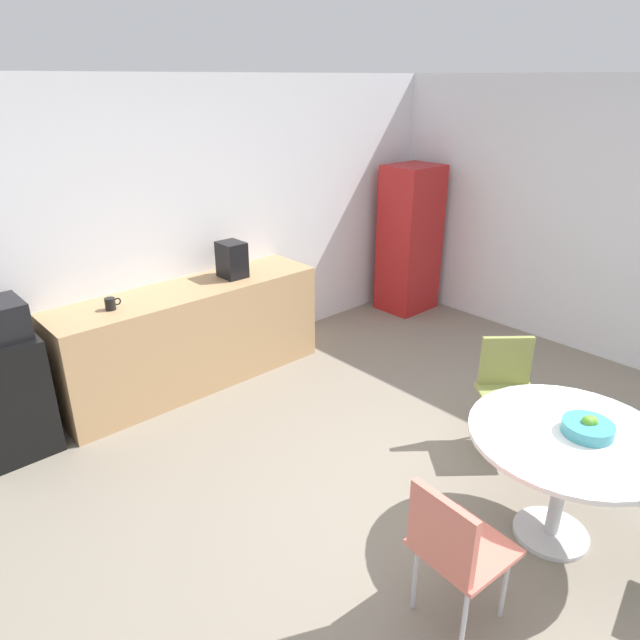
% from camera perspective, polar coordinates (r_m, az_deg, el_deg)
% --- Properties ---
extents(ground_plane, '(6.00, 6.00, 0.00)m').
position_cam_1_polar(ground_plane, '(3.89, 13.41, -18.80)').
color(ground_plane, gray).
extents(wall_back, '(6.00, 0.10, 2.60)m').
position_cam_1_polar(wall_back, '(5.31, -12.75, 8.81)').
color(wall_back, silver).
rests_on(wall_back, ground_plane).
extents(counter_block, '(2.37, 0.60, 0.90)m').
position_cam_1_polar(counter_block, '(5.17, -12.64, -1.59)').
color(counter_block, tan).
rests_on(counter_block, ground_plane).
extents(mini_fridge, '(0.54, 0.54, 0.89)m').
position_cam_1_polar(mini_fridge, '(4.72, -29.00, -6.71)').
color(mini_fridge, black).
rests_on(mini_fridge, ground_plane).
extents(locker_cabinet, '(0.60, 0.50, 1.68)m').
position_cam_1_polar(locker_cabinet, '(6.71, 8.94, 7.96)').
color(locker_cabinet, '#B21E1E').
rests_on(locker_cabinet, ground_plane).
extents(round_table, '(1.12, 1.12, 0.73)m').
position_cam_1_polar(round_table, '(3.60, 23.43, -12.13)').
color(round_table, silver).
rests_on(round_table, ground_plane).
extents(chair_coral, '(0.45, 0.45, 0.83)m').
position_cam_1_polar(chair_coral, '(2.98, 13.09, -20.90)').
color(chair_coral, silver).
rests_on(chair_coral, ground_plane).
extents(chair_olive, '(0.59, 0.59, 0.83)m').
position_cam_1_polar(chair_olive, '(4.40, 18.26, -5.78)').
color(chair_olive, silver).
rests_on(chair_olive, ground_plane).
extents(fruit_bowl, '(0.28, 0.28, 0.11)m').
position_cam_1_polar(fruit_bowl, '(3.55, 25.20, -9.71)').
color(fruit_bowl, teal).
rests_on(fruit_bowl, round_table).
extents(mug_white, '(0.13, 0.08, 0.09)m').
position_cam_1_polar(mug_white, '(4.70, -20.19, 1.54)').
color(mug_white, black).
rests_on(mug_white, counter_block).
extents(coffee_maker, '(0.20, 0.24, 0.32)m').
position_cam_1_polar(coffee_maker, '(5.18, -8.79, 5.98)').
color(coffee_maker, black).
rests_on(coffee_maker, counter_block).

